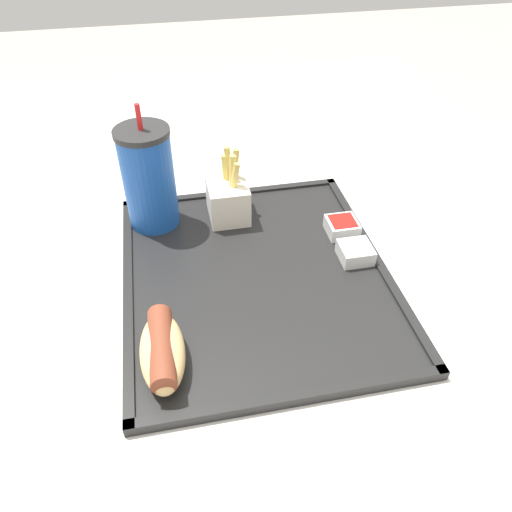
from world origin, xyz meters
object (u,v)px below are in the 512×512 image
Objects in this scene: soda_cup at (149,178)px; sauce_cup_mayo at (355,252)px; hot_dog_far at (162,351)px; fries_carton at (228,197)px; sauce_cup_ketchup at (342,226)px.

soda_cup is 0.31m from sauce_cup_mayo.
soda_cup reaches higher than sauce_cup_mayo.
soda_cup is at bearing 61.95° from sauce_cup_mayo.
hot_dog_far reaches higher than sauce_cup_mayo.
fries_carton is at bearing 48.88° from sauce_cup_mayo.
sauce_cup_ketchup is (0.06, -0.00, 0.00)m from sauce_cup_mayo.
sauce_cup_mayo is at bearing 179.19° from sauce_cup_ketchup.
soda_cup is 0.29m from sauce_cup_ketchup.
soda_cup is 0.28m from hot_dog_far.
fries_carton is (-0.01, -0.11, -0.04)m from soda_cup.
sauce_cup_ketchup is at bearing -116.08° from fries_carton.
fries_carton reaches higher than sauce_cup_mayo.
soda_cup is at bearing 72.79° from sauce_cup_ketchup.
sauce_cup_ketchup is at bearing -107.21° from soda_cup.
sauce_cup_mayo is 1.00× the size of sauce_cup_ketchup.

